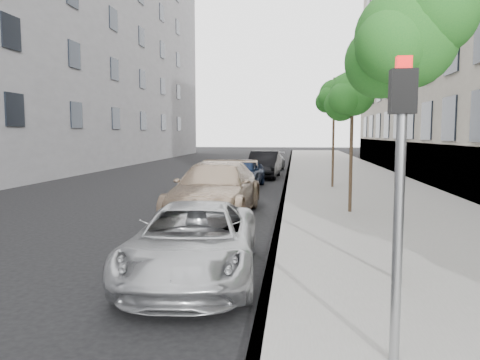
% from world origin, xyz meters
% --- Properties ---
extents(ground, '(160.00, 160.00, 0.00)m').
position_xyz_m(ground, '(0.00, 0.00, 0.00)').
color(ground, black).
rests_on(ground, ground).
extents(sidewalk, '(6.40, 72.00, 0.14)m').
position_xyz_m(sidewalk, '(4.30, 24.00, 0.07)').
color(sidewalk, gray).
rests_on(sidewalk, ground).
extents(curb, '(0.15, 72.00, 0.14)m').
position_xyz_m(curb, '(1.18, 24.00, 0.07)').
color(curb, '#9E9B93').
rests_on(curb, ground).
extents(tree_near, '(1.83, 1.63, 4.60)m').
position_xyz_m(tree_near, '(3.23, 1.50, 3.84)').
color(tree_near, '#38281C').
rests_on(tree_near, sidewalk).
extents(tree_mid, '(1.66, 1.46, 4.25)m').
position_xyz_m(tree_mid, '(3.23, 8.00, 3.57)').
color(tree_mid, '#38281C').
rests_on(tree_mid, sidewalk).
extents(tree_far, '(1.62, 1.42, 4.75)m').
position_xyz_m(tree_far, '(3.23, 14.50, 4.08)').
color(tree_far, '#38281C').
rests_on(tree_far, sidewalk).
extents(signal_pole, '(0.24, 0.18, 3.00)m').
position_xyz_m(signal_pole, '(2.59, -1.23, 2.03)').
color(signal_pole, '#939699').
rests_on(signal_pole, sidewalk).
extents(minivan, '(2.36, 4.56, 1.23)m').
position_xyz_m(minivan, '(-0.10, 1.70, 0.61)').
color(minivan, '#A9ABAE').
rests_on(minivan, ground).
extents(suv, '(2.40, 5.52, 1.58)m').
position_xyz_m(suv, '(-0.73, 7.56, 0.79)').
color(suv, tan).
rests_on(suv, ground).
extents(sedan_blue, '(1.94, 4.04, 1.33)m').
position_xyz_m(sedan_blue, '(-0.74, 15.14, 0.67)').
color(sedan_blue, '#111E39').
rests_on(sedan_blue, ground).
extents(sedan_black, '(1.74, 4.50, 1.46)m').
position_xyz_m(sedan_black, '(-0.10, 19.91, 0.73)').
color(sedan_black, black).
rests_on(sedan_black, ground).
extents(sedan_rear, '(2.19, 4.42, 1.24)m').
position_xyz_m(sedan_rear, '(-0.10, 24.86, 0.62)').
color(sedan_rear, gray).
rests_on(sedan_rear, ground).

